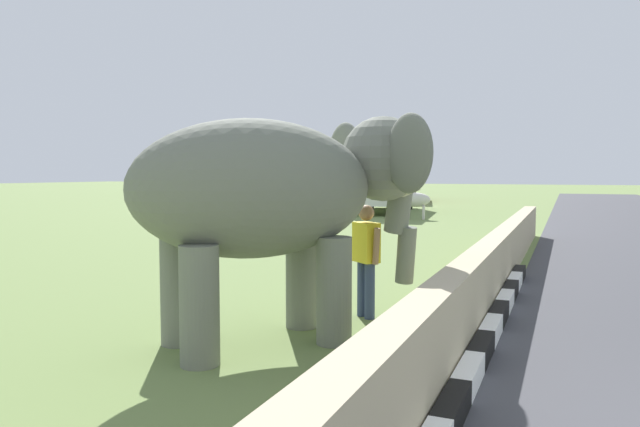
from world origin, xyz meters
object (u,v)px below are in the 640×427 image
elephant (283,192)px  bus_red (398,174)px  person_handler (366,255)px  bus_white (383,174)px  cow_near (413,200)px

elephant → bus_red: 37.87m
elephant → bus_red: (36.85, 8.73, 0.20)m
person_handler → bus_red: size_ratio=0.19×
person_handler → bus_red: (35.35, 9.33, 1.15)m
bus_white → cow_near: bus_white is taller
bus_white → bus_red: (12.69, 2.66, 0.00)m
person_handler → bus_red: 36.58m
bus_white → bus_red: bearing=11.8°
bus_white → bus_red: size_ratio=0.95×
elephant → person_handler: bearing=-21.7°
bus_red → cow_near: (-17.18, -5.46, -1.21)m
elephant → cow_near: size_ratio=2.03×
elephant → cow_near: 19.97m
elephant → person_handler: 1.88m
cow_near → person_handler: bearing=-168.0°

